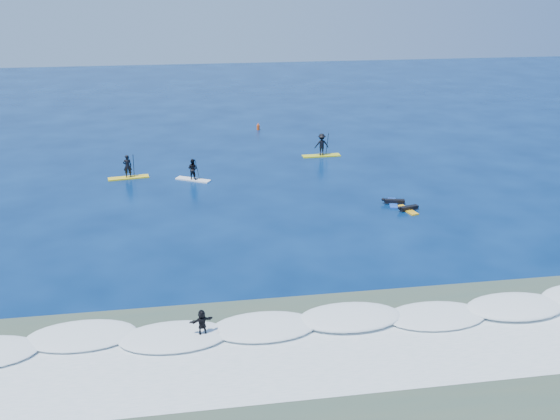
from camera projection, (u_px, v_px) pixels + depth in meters
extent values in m
plane|color=#03183F|center=(290.00, 236.00, 37.96)|extent=(160.00, 160.00, 0.00)
cube|color=#3A4F42|center=(350.00, 371.00, 25.02)|extent=(90.00, 13.00, 0.01)
cube|color=white|center=(328.00, 321.00, 28.72)|extent=(40.00, 6.00, 0.30)
cube|color=silver|center=(344.00, 357.00, 25.95)|extent=(34.00, 5.00, 0.02)
cube|color=yellow|center=(129.00, 178.00, 48.78)|extent=(3.20, 1.24, 0.10)
imported|color=black|center=(127.00, 166.00, 48.44)|extent=(0.71, 0.52, 1.79)
cylinder|color=black|center=(134.00, 166.00, 48.60)|extent=(0.15, 0.72, 2.09)
cube|color=black|center=(135.00, 178.00, 48.95)|extent=(0.12, 0.03, 0.31)
cube|color=white|center=(193.00, 180.00, 48.31)|extent=(2.78, 2.05, 0.09)
imported|color=black|center=(193.00, 169.00, 48.01)|extent=(0.99, 0.93, 1.62)
cylinder|color=black|center=(197.00, 170.00, 47.88)|extent=(0.37, 0.58, 1.89)
cube|color=black|center=(198.00, 181.00, 48.19)|extent=(0.11, 0.03, 0.28)
cube|color=yellow|center=(321.00, 156.00, 54.72)|extent=(3.37, 0.94, 0.11)
imported|color=black|center=(322.00, 144.00, 54.36)|extent=(1.26, 0.75, 1.92)
cylinder|color=black|center=(327.00, 145.00, 54.48)|extent=(0.07, 0.77, 2.24)
cube|color=black|center=(327.00, 156.00, 54.85)|extent=(0.13, 0.03, 0.33)
cube|color=yellow|center=(408.00, 210.00, 42.07)|extent=(0.96, 2.01, 0.09)
cube|color=black|center=(409.00, 208.00, 42.04)|extent=(1.38, 0.65, 0.22)
sphere|color=black|center=(399.00, 208.00, 41.74)|extent=(0.22, 0.22, 0.22)
cube|color=blue|center=(393.00, 203.00, 43.32)|extent=(0.98, 2.09, 0.10)
cube|color=black|center=(394.00, 201.00, 43.25)|extent=(1.44, 0.67, 0.23)
sphere|color=black|center=(383.00, 200.00, 43.27)|extent=(0.23, 0.23, 0.23)
cube|color=silver|center=(203.00, 335.00, 27.21)|extent=(1.81, 0.95, 0.09)
imported|color=black|center=(202.00, 322.00, 26.99)|extent=(1.14, 0.64, 1.17)
cylinder|color=#D74613|center=(258.00, 128.00, 63.84)|extent=(0.32, 0.32, 0.51)
cone|color=#D74613|center=(258.00, 124.00, 63.70)|extent=(0.23, 0.23, 0.25)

